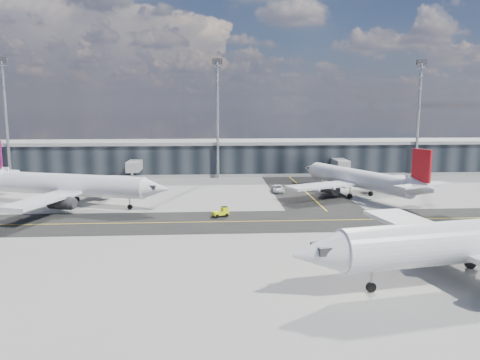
{
  "coord_description": "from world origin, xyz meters",
  "views": [
    {
      "loc": [
        -1.45,
        -66.43,
        17.82
      ],
      "look_at": [
        3.37,
        13.53,
        5.0
      ],
      "focal_mm": 35.0,
      "sensor_mm": 36.0,
      "label": 1
    }
  ],
  "objects": [
    {
      "name": "airliner_af",
      "position": [
        -27.23,
        17.55,
        3.78
      ],
      "size": [
        37.7,
        32.53,
        11.43
      ],
      "rotation": [
        0.0,
        0.0,
        -1.89
      ],
      "color": "white",
      "rests_on": "ground"
    },
    {
      "name": "airliner_redtail",
      "position": [
        27.43,
        22.36,
        3.51
      ],
      "size": [
        29.51,
        34.2,
        10.63
      ],
      "rotation": [
        0.0,
        0.0,
        0.43
      ],
      "color": "white",
      "rests_on": "ground"
    },
    {
      "name": "baggage_tug",
      "position": [
        0.06,
        7.38,
        0.8
      ],
      "size": [
        2.83,
        2.16,
        1.6
      ],
      "rotation": [
        0.0,
        0.0,
        -1.15
      ],
      "color": "#F5FF0D",
      "rests_on": "ground"
    },
    {
      "name": "service_van",
      "position": [
        12.14,
        28.42,
        0.71
      ],
      "size": [
        2.66,
        5.25,
        1.42
      ],
      "primitive_type": "imported",
      "rotation": [
        0.0,
        0.0,
        -0.06
      ],
      "color": "white",
      "rests_on": "ground"
    },
    {
      "name": "ground",
      "position": [
        0.0,
        0.0,
        0.0
      ],
      "size": [
        300.0,
        300.0,
        0.0
      ],
      "primitive_type": "plane",
      "color": "gray",
      "rests_on": "ground"
    },
    {
      "name": "terminal_concourse",
      "position": [
        0.04,
        54.93,
        4.09
      ],
      "size": [
        152.0,
        19.8,
        8.8
      ],
      "color": "black",
      "rests_on": "ground"
    },
    {
      "name": "floodlight_masts",
      "position": [
        0.0,
        48.0,
        15.61
      ],
      "size": [
        102.5,
        0.7,
        28.9
      ],
      "color": "gray",
      "rests_on": "ground"
    },
    {
      "name": "taxiway_lanes",
      "position": [
        3.91,
        10.74,
        0.01
      ],
      "size": [
        180.0,
        63.0,
        0.03
      ],
      "color": "black",
      "rests_on": "ground"
    }
  ]
}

